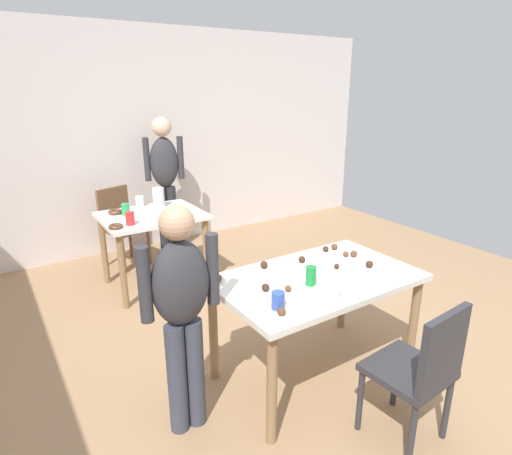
# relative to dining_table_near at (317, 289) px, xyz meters

# --- Properties ---
(ground_plane) EXTENTS (6.40, 6.40, 0.00)m
(ground_plane) POSITION_rel_dining_table_near_xyz_m (0.10, -0.02, -0.66)
(ground_plane) COLOR #9E7A56
(wall_back) EXTENTS (6.40, 0.10, 2.60)m
(wall_back) POSITION_rel_dining_table_near_xyz_m (0.10, 3.18, 0.64)
(wall_back) COLOR silver
(wall_back) RESTS_ON ground_plane
(dining_table_near) EXTENTS (1.32, 0.80, 0.75)m
(dining_table_near) POSITION_rel_dining_table_near_xyz_m (0.00, 0.00, 0.00)
(dining_table_near) COLOR silver
(dining_table_near) RESTS_ON ground_plane
(dining_table_far) EXTENTS (0.95, 0.76, 0.75)m
(dining_table_far) POSITION_rel_dining_table_near_xyz_m (-0.40, 1.97, -0.03)
(dining_table_far) COLOR white
(dining_table_far) RESTS_ON ground_plane
(chair_near_table) EXTENTS (0.43, 0.43, 0.87)m
(chair_near_table) POSITION_rel_dining_table_near_xyz_m (0.07, -0.78, -0.16)
(chair_near_table) COLOR #2D2D33
(chair_near_table) RESTS_ON ground_plane
(chair_far_table) EXTENTS (0.51, 0.51, 0.87)m
(chair_far_table) POSITION_rel_dining_table_near_xyz_m (-0.52, 2.70, -0.16)
(chair_far_table) COLOR brown
(chair_far_table) RESTS_ON ground_plane
(person_girl_near) EXTENTS (0.45, 0.21, 1.37)m
(person_girl_near) POSITION_rel_dining_table_near_xyz_m (-0.94, 0.03, 0.15)
(person_girl_near) COLOR #383D4C
(person_girl_near) RESTS_ON ground_plane
(person_adult_far) EXTENTS (0.45, 0.28, 1.60)m
(person_adult_far) POSITION_rel_dining_table_near_xyz_m (0.05, 2.73, 0.31)
(person_adult_far) COLOR #28282D
(person_adult_far) RESTS_ON ground_plane
(mixing_bowl) EXTENTS (0.16, 0.16, 0.06)m
(mixing_bowl) POSITION_rel_dining_table_near_xyz_m (-0.16, -0.27, 0.13)
(mixing_bowl) COLOR white
(mixing_bowl) RESTS_ON dining_table_near
(soda_can) EXTENTS (0.07, 0.07, 0.12)m
(soda_can) POSITION_rel_dining_table_near_xyz_m (-0.12, -0.07, 0.15)
(soda_can) COLOR #198438
(soda_can) RESTS_ON dining_table_near
(fork_near) EXTENTS (0.17, 0.02, 0.01)m
(fork_near) POSITION_rel_dining_table_near_xyz_m (0.18, -0.24, 0.10)
(fork_near) COLOR silver
(fork_near) RESTS_ON dining_table_near
(cup_near_0) EXTENTS (0.08, 0.08, 0.10)m
(cup_near_0) POSITION_rel_dining_table_near_xyz_m (-0.46, -0.20, 0.14)
(cup_near_0) COLOR #3351B2
(cup_near_0) RESTS_ON dining_table_near
(cake_ball_0) EXTENTS (0.04, 0.04, 0.04)m
(cake_ball_0) POSITION_rel_dining_table_near_xyz_m (-0.29, -0.07, 0.11)
(cake_ball_0) COLOR brown
(cake_ball_0) RESTS_ON dining_table_near
(cake_ball_1) EXTENTS (0.04, 0.04, 0.04)m
(cake_ball_1) POSITION_rel_dining_table_near_xyz_m (0.39, 0.14, 0.11)
(cake_ball_1) COLOR brown
(cake_ball_1) RESTS_ON dining_table_near
(cake_ball_2) EXTENTS (0.05, 0.05, 0.05)m
(cake_ball_2) POSITION_rel_dining_table_near_xyz_m (0.39, -0.09, 0.12)
(cake_ball_2) COLOR #3D2319
(cake_ball_2) RESTS_ON dining_table_near
(cake_ball_3) EXTENTS (0.05, 0.05, 0.05)m
(cake_ball_3) POSITION_rel_dining_table_near_xyz_m (-0.40, 0.01, 0.12)
(cake_ball_3) COLOR #3D2319
(cake_ball_3) RESTS_ON dining_table_near
(cake_ball_4) EXTENTS (0.05, 0.05, 0.05)m
(cake_ball_4) POSITION_rel_dining_table_near_xyz_m (0.44, 0.11, 0.12)
(cake_ball_4) COLOR brown
(cake_ball_4) RESTS_ON dining_table_near
(cake_ball_5) EXTENTS (0.05, 0.05, 0.05)m
(cake_ball_5) POSITION_rel_dining_table_near_xyz_m (0.42, 0.29, 0.12)
(cake_ball_5) COLOR brown
(cake_ball_5) RESTS_ON dining_table_near
(cake_ball_6) EXTENTS (0.05, 0.05, 0.05)m
(cake_ball_6) POSITION_rel_dining_table_near_xyz_m (-0.22, 0.30, 0.12)
(cake_ball_6) COLOR #3D2319
(cake_ball_6) RESTS_ON dining_table_near
(cake_ball_7) EXTENTS (0.04, 0.04, 0.04)m
(cake_ball_7) POSITION_rel_dining_table_near_xyz_m (0.19, 0.02, 0.11)
(cake_ball_7) COLOR #3D2319
(cake_ball_7) RESTS_ON dining_table_near
(cake_ball_8) EXTENTS (0.05, 0.05, 0.05)m
(cake_ball_8) POSITION_rel_dining_table_near_xyz_m (-0.58, 0.28, 0.12)
(cake_ball_8) COLOR brown
(cake_ball_8) RESTS_ON dining_table_near
(cake_ball_9) EXTENTS (0.05, 0.05, 0.05)m
(cake_ball_9) POSITION_rel_dining_table_near_xyz_m (0.06, 0.23, 0.12)
(cake_ball_9) COLOR #3D2319
(cake_ball_9) RESTS_ON dining_table_near
(cake_ball_10) EXTENTS (0.05, 0.05, 0.05)m
(cake_ball_10) POSITION_rel_dining_table_near_xyz_m (-0.49, -0.28, 0.12)
(cake_ball_10) COLOR brown
(cake_ball_10) RESTS_ON dining_table_near
(cake_ball_11) EXTENTS (0.04, 0.04, 0.04)m
(cake_ball_11) POSITION_rel_dining_table_near_xyz_m (0.34, 0.30, 0.11)
(cake_ball_11) COLOR #3D2319
(cake_ball_11) RESTS_ON dining_table_near
(pitcher_far) EXTENTS (0.12, 0.12, 0.20)m
(pitcher_far) POSITION_rel_dining_table_near_xyz_m (-0.25, 2.16, 0.19)
(pitcher_far) COLOR white
(pitcher_far) RESTS_ON dining_table_far
(cup_far_0) EXTENTS (0.08, 0.08, 0.12)m
(cup_far_0) POSITION_rel_dining_table_near_xyz_m (-0.68, 1.74, 0.15)
(cup_far_0) COLOR red
(cup_far_0) RESTS_ON dining_table_far
(cup_far_1) EXTENTS (0.08, 0.08, 0.11)m
(cup_far_1) POSITION_rel_dining_table_near_xyz_m (-0.62, 2.07, 0.15)
(cup_far_1) COLOR green
(cup_far_1) RESTS_ON dining_table_far
(cup_far_2) EXTENTS (0.08, 0.08, 0.11)m
(cup_far_2) POSITION_rel_dining_table_near_xyz_m (-0.41, 2.28, 0.15)
(cup_far_2) COLOR white
(cup_far_2) RESTS_ON dining_table_far
(donut_far_0) EXTENTS (0.12, 0.12, 0.04)m
(donut_far_0) POSITION_rel_dining_table_near_xyz_m (-0.82, 1.71, 0.11)
(donut_far_0) COLOR brown
(donut_far_0) RESTS_ON dining_table_far
(donut_far_1) EXTENTS (0.13, 0.13, 0.04)m
(donut_far_1) POSITION_rel_dining_table_near_xyz_m (-0.28, 2.03, 0.11)
(donut_far_1) COLOR white
(donut_far_1) RESTS_ON dining_table_far
(donut_far_2) EXTENTS (0.12, 0.12, 0.04)m
(donut_far_2) POSITION_rel_dining_table_near_xyz_m (-0.17, 1.96, 0.11)
(donut_far_2) COLOR brown
(donut_far_2) RESTS_ON dining_table_far
(donut_far_3) EXTENTS (0.14, 0.14, 0.04)m
(donut_far_3) POSITION_rel_dining_table_near_xyz_m (-0.70, 2.16, 0.11)
(donut_far_3) COLOR brown
(donut_far_3) RESTS_ON dining_table_far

